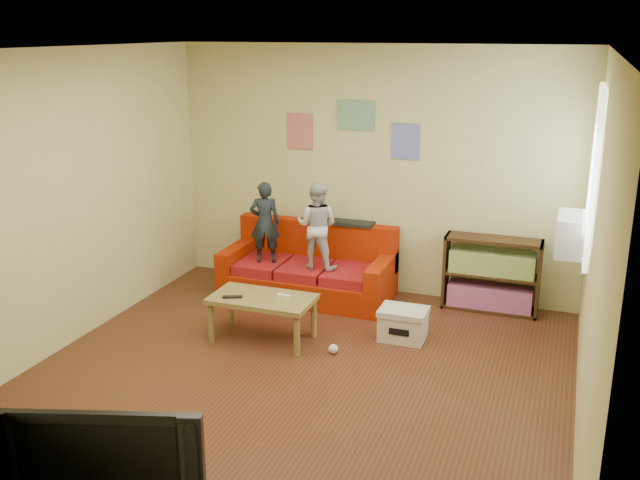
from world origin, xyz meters
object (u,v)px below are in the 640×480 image
(child_a, at_px, (265,222))
(television, at_px, (105,456))
(sofa, at_px, (310,271))
(child_b, at_px, (317,226))
(bookshelf, at_px, (491,278))
(file_box, at_px, (403,324))
(coffee_table, at_px, (262,303))

(child_a, distance_m, television, 4.26)
(sofa, height_order, child_b, child_b)
(child_b, bearing_deg, sofa, -47.97)
(child_b, bearing_deg, television, 94.68)
(bookshelf, relative_size, television, 0.90)
(bookshelf, height_order, file_box, bookshelf)
(child_b, xyz_separation_m, file_box, (1.10, -0.64, -0.70))
(child_b, relative_size, file_box, 2.09)
(sofa, height_order, file_box, sofa)
(coffee_table, height_order, television, television)
(coffee_table, bearing_deg, bookshelf, 37.79)
(coffee_table, bearing_deg, sofa, 90.18)
(sofa, xyz_separation_m, child_b, (0.15, -0.16, 0.58))
(sofa, height_order, child_a, child_a)
(coffee_table, bearing_deg, child_a, 112.55)
(coffee_table, height_order, file_box, coffee_table)
(child_b, relative_size, bookshelf, 0.95)
(child_a, distance_m, bookshelf, 2.47)
(sofa, height_order, television, television)
(file_box, bearing_deg, sofa, 147.46)
(child_b, xyz_separation_m, television, (0.36, -4.15, -0.12))
(child_a, distance_m, coffee_table, 1.28)
(coffee_table, bearing_deg, file_box, 20.28)
(coffee_table, xyz_separation_m, television, (0.50, -3.05, 0.36))
(child_b, height_order, bookshelf, child_b)
(television, bearing_deg, child_b, 77.56)
(child_b, bearing_deg, child_a, -0.23)
(child_a, relative_size, bookshelf, 0.91)
(bookshelf, relative_size, file_box, 2.20)
(file_box, bearing_deg, child_b, 150.05)
(child_a, relative_size, television, 0.82)
(sofa, height_order, bookshelf, sofa)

